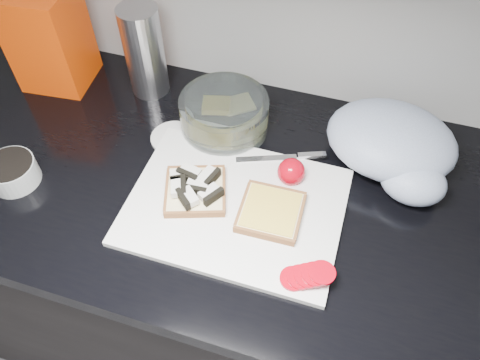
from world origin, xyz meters
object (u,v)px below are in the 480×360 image
cutting_board (235,206)px  steel_canister (144,52)px  glass_bowl (224,115)px  bread_bag (49,37)px

cutting_board → steel_canister: bearing=137.6°
glass_bowl → steel_canister: size_ratio=0.91×
bread_bag → steel_canister: (0.22, 0.03, -0.01)m
cutting_board → bread_bag: 0.58m
cutting_board → glass_bowl: glass_bowl is taller
glass_bowl → steel_canister: 0.23m
cutting_board → glass_bowl: bearing=114.0°
cutting_board → bread_bag: bearing=154.8°
glass_bowl → bread_bag: size_ratio=0.82×
cutting_board → steel_canister: steel_canister is taller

